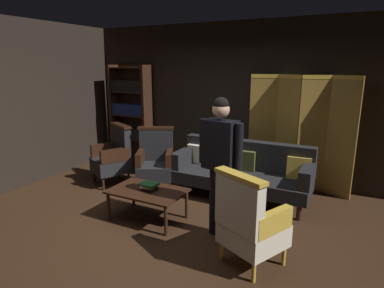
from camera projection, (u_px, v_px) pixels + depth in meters
The scene contains 15 objects.
ground_plane at pixel (164, 229), 4.15m from camera, with size 10.00×10.00×0.00m, color #331E11.
back_wall at pixel (233, 101), 5.93m from camera, with size 7.20×0.10×2.80m, color black.
side_wall_left at pixel (35, 103), 5.67m from camera, with size 0.10×3.60×2.80m, color black.
folding_screen at pixel (299, 132), 5.25m from camera, with size 1.69×0.27×1.90m.
bookshelf at pixel (131, 112), 6.74m from camera, with size 0.90×0.32×2.05m.
velvet_couch at pixel (242, 170), 5.05m from camera, with size 2.12×0.78×0.88m.
coffee_table at pixel (148, 193), 4.33m from camera, with size 1.00×0.64×0.42m.
armchair_gilt_accent at pixel (249, 222), 3.29m from camera, with size 0.77×0.77×1.04m.
armchair_wing_left at pixel (114, 156), 5.66m from camera, with size 0.78×0.78×1.04m.
armchair_wing_right at pixel (156, 161), 5.38m from camera, with size 0.78×0.77×1.04m.
standing_figure at pixel (220, 155), 3.77m from camera, with size 0.58×0.28×1.70m.
potted_plant at pixel (155, 150), 6.15m from camera, with size 0.53×0.53×0.83m.
book_black_cloth at pixel (149, 188), 4.33m from camera, with size 0.20×0.14×0.04m, color black.
book_tan_leather at pixel (149, 186), 4.32m from camera, with size 0.19×0.17×0.03m, color #9E7A47.
book_green_cloth at pixel (149, 184), 4.31m from camera, with size 0.24×0.18×0.03m, color #1E4C28.
Camera 1 is at (2.05, -3.18, 2.06)m, focal length 30.22 mm.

